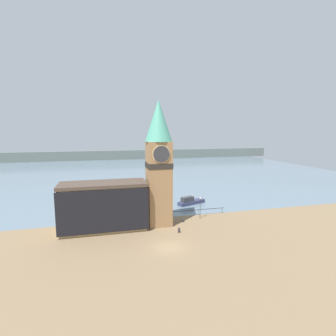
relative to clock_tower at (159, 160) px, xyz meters
name	(u,v)px	position (x,y,z in m)	size (l,w,h in m)	color
ground_plane	(169,247)	(-0.68, -9.21, -10.98)	(160.00, 160.00, 0.00)	#846B4C
water	(124,170)	(-0.68, 62.97, -10.99)	(160.00, 120.00, 0.00)	slate
far_shoreline	(118,155)	(-0.68, 102.97, -8.48)	(180.00, 3.00, 5.00)	slate
pier_railing	(198,210)	(8.12, 2.72, -10.03)	(10.42, 0.08, 1.09)	#232328
clock_tower	(159,160)	(0.00, 0.00, 0.00)	(4.42, 4.42, 20.70)	#9E754C
pier_building	(104,206)	(-9.08, -0.23, -7.13)	(13.64, 5.56, 7.67)	tan
boat_near	(190,201)	(9.12, 10.11, -10.36)	(6.54, 3.82, 1.74)	#333856
mooring_bollard_near	(183,220)	(4.24, -0.07, -10.61)	(0.37, 0.37, 0.71)	#2D2D33
mooring_bollard_far	(179,230)	(2.21, -4.50, -10.55)	(0.37, 0.37, 0.81)	#2D2D33
lamp_post	(200,204)	(7.79, 0.89, -8.25)	(0.32, 0.32, 3.91)	#2D2D33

